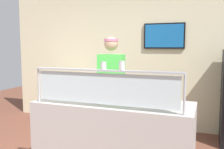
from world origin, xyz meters
TOP-DOWN VIEW (x-y plane):
  - shop_rear_unit at (0.95, 2.48)m, footprint 6.29×0.13m
  - serving_counter at (0.95, 0.37)m, footprint 1.89×0.74m
  - sneeze_guard at (0.95, 0.06)m, footprint 1.72×0.06m
  - pizza_tray at (0.79, 0.48)m, footprint 0.48×0.48m
  - pizza_server at (0.79, 0.46)m, footprint 0.14×0.29m
  - parmesan_shaker at (0.95, 0.06)m, footprint 0.06×0.06m
  - pepper_flake_shaker at (1.15, 0.06)m, footprint 0.06×0.06m
  - worker_figure at (0.64, 1.09)m, footprint 0.41×0.50m
  - prep_shelf at (-0.77, 1.99)m, footprint 0.70×0.55m
  - pizza_box_stack at (-0.77, 1.99)m, footprint 0.45×0.43m

SIDE VIEW (x-z plane):
  - prep_shelf at x=-0.77m, z-range 0.00..0.94m
  - serving_counter at x=0.95m, z-range 0.00..0.95m
  - pizza_tray at x=0.79m, z-range 0.95..0.98m
  - pizza_server at x=0.79m, z-range 0.99..0.99m
  - worker_figure at x=0.64m, z-range 0.13..1.89m
  - pizza_box_stack at x=-0.77m, z-range 0.94..1.07m
  - sneeze_guard at x=0.95m, z-range 1.01..1.43m
  - shop_rear_unit at x=0.95m, z-range 0.01..2.71m
  - parmesan_shaker at x=0.95m, z-range 1.37..1.45m
  - pepper_flake_shaker at x=1.15m, z-range 1.36..1.46m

